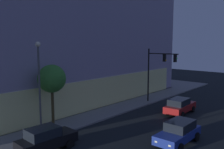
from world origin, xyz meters
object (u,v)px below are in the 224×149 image
(traffic_light_far_corner, at_px, (159,66))
(sidewalk_tree, at_px, (52,79))
(car_blue, at_px, (178,132))
(modern_building, at_px, (34,32))
(car_black, at_px, (46,139))
(car_red, at_px, (180,106))
(street_lamp_sidewalk, at_px, (39,76))

(traffic_light_far_corner, relative_size, sidewalk_tree, 1.20)
(car_blue, bearing_deg, modern_building, 84.83)
(traffic_light_far_corner, height_order, car_black, traffic_light_far_corner)
(traffic_light_far_corner, bearing_deg, car_red, -119.54)
(car_blue, relative_size, car_red, 0.99)
(street_lamp_sidewalk, relative_size, car_blue, 1.67)
(car_blue, xyz_separation_m, car_red, (7.28, 3.47, 0.01))
(traffic_light_far_corner, xyz_separation_m, sidewalk_tree, (-14.02, 2.38, -0.30))
(street_lamp_sidewalk, distance_m, car_blue, 11.84)
(street_lamp_sidewalk, height_order, sidewalk_tree, street_lamp_sidewalk)
(car_blue, bearing_deg, car_black, 139.41)
(car_red, bearing_deg, modern_building, 104.73)
(car_black, bearing_deg, street_lamp_sidewalk, 63.59)
(modern_building, relative_size, car_black, 8.53)
(sidewalk_tree, distance_m, car_red, 13.85)
(traffic_light_far_corner, distance_m, car_black, 17.56)
(sidewalk_tree, bearing_deg, car_black, -131.22)
(traffic_light_far_corner, distance_m, car_red, 6.10)
(car_red, bearing_deg, car_blue, -154.55)
(car_red, bearing_deg, car_black, 168.69)
(sidewalk_tree, relative_size, car_blue, 1.23)
(modern_building, relative_size, traffic_light_far_corner, 5.46)
(car_red, bearing_deg, sidewalk_tree, 151.15)
(traffic_light_far_corner, height_order, car_red, traffic_light_far_corner)
(street_lamp_sidewalk, height_order, car_red, street_lamp_sidewalk)
(traffic_light_far_corner, height_order, sidewalk_tree, traffic_light_far_corner)
(modern_building, relative_size, sidewalk_tree, 6.56)
(traffic_light_far_corner, relative_size, car_red, 1.46)
(traffic_light_far_corner, xyz_separation_m, street_lamp_sidewalk, (-15.64, 1.78, 0.16))
(modern_building, xyz_separation_m, street_lamp_sidewalk, (-8.15, -13.87, -4.20))
(street_lamp_sidewalk, height_order, car_black, street_lamp_sidewalk)
(traffic_light_far_corner, distance_m, street_lamp_sidewalk, 15.74)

